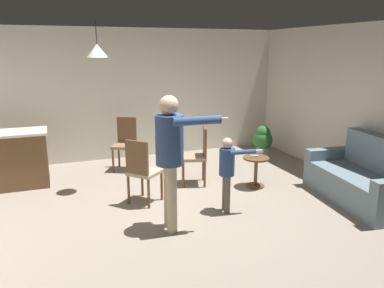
% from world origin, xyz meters
% --- Properties ---
extents(ground, '(7.68, 7.68, 0.00)m').
position_xyz_m(ground, '(0.00, 0.00, 0.00)').
color(ground, gray).
extents(wall_back, '(6.40, 0.10, 2.70)m').
position_xyz_m(wall_back, '(0.00, 3.20, 1.35)').
color(wall_back, silver).
rests_on(wall_back, ground).
extents(wall_right, '(0.10, 6.40, 2.70)m').
position_xyz_m(wall_right, '(3.20, 0.00, 1.35)').
color(wall_right, silver).
rests_on(wall_right, ground).
extents(couch_floral, '(1.06, 1.89, 1.00)m').
position_xyz_m(couch_floral, '(2.63, -0.55, 0.33)').
color(couch_floral, slate).
rests_on(couch_floral, ground).
extents(kitchen_counter, '(1.26, 0.66, 0.95)m').
position_xyz_m(kitchen_counter, '(-2.45, 2.02, 0.48)').
color(kitchen_counter, brown).
rests_on(kitchen_counter, ground).
extents(side_table_by_couch, '(0.44, 0.44, 0.52)m').
position_xyz_m(side_table_by_couch, '(1.42, 0.57, 0.33)').
color(side_table_by_couch, brown).
rests_on(side_table_by_couch, ground).
extents(person_adult, '(0.84, 0.55, 1.74)m').
position_xyz_m(person_adult, '(-0.38, -0.42, 1.08)').
color(person_adult, tan).
rests_on(person_adult, ground).
extents(person_child, '(0.55, 0.36, 1.09)m').
position_xyz_m(person_child, '(0.52, -0.17, 0.68)').
color(person_child, '#60564C').
rests_on(person_child, ground).
extents(dining_chair_by_counter, '(0.59, 0.59, 1.00)m').
position_xyz_m(dining_chair_by_counter, '(-0.54, 0.54, 0.55)').
color(dining_chair_by_counter, brown).
rests_on(dining_chair_by_counter, ground).
extents(dining_chair_near_wall, '(0.57, 0.57, 1.00)m').
position_xyz_m(dining_chair_near_wall, '(-0.43, 2.35, 0.55)').
color(dining_chair_near_wall, brown).
rests_on(dining_chair_near_wall, ground).
extents(dining_chair_centre_back, '(0.53, 0.53, 1.00)m').
position_xyz_m(dining_chair_centre_back, '(0.56, 1.06, 0.55)').
color(dining_chair_centre_back, brown).
rests_on(dining_chair_centre_back, ground).
extents(potted_plant_corner, '(0.43, 0.43, 0.66)m').
position_xyz_m(potted_plant_corner, '(2.55, 2.25, 0.36)').
color(potted_plant_corner, '#B7B2AD').
rests_on(potted_plant_corner, ground).
extents(spare_remote_on_table, '(0.13, 0.09, 0.04)m').
position_xyz_m(spare_remote_on_table, '(1.38, 0.58, 0.54)').
color(spare_remote_on_table, white).
rests_on(spare_remote_on_table, side_table_by_couch).
extents(ceiling_light_pendant, '(0.32, 0.32, 0.55)m').
position_xyz_m(ceiling_light_pendant, '(-0.99, 1.31, 2.25)').
color(ceiling_light_pendant, silver).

